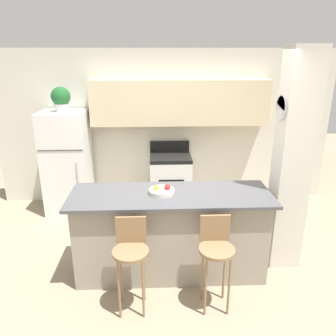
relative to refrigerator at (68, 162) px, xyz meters
name	(u,v)px	position (x,y,z in m)	size (l,w,h in m)	color
ground_plane	(171,270)	(1.57, -1.74, -0.82)	(14.00, 14.00, 0.00)	gray
wall_back	(171,118)	(1.67, 0.31, 0.65)	(5.60, 0.38, 2.55)	silver
pillar_right	(292,163)	(2.95, -1.59, 0.46)	(0.38, 0.32, 2.55)	silver
counter_bar	(171,233)	(1.57, -1.74, -0.32)	(2.23, 0.75, 0.99)	gray
refrigerator	(68,162)	(0.00, 0.00, 0.00)	(0.70, 0.68, 1.63)	white
stove_range	(170,181)	(1.65, 0.03, -0.36)	(0.66, 0.64, 1.07)	white
bar_stool_left	(131,252)	(1.16, -2.31, -0.18)	(0.35, 0.35, 0.96)	olive
bar_stool_right	(216,250)	(1.98, -2.31, -0.18)	(0.35, 0.35, 0.96)	olive
potted_plant_on_fridge	(61,98)	(0.00, 0.00, 1.01)	(0.29, 0.29, 0.37)	silver
fruit_bowl	(162,191)	(1.47, -1.72, 0.21)	(0.28, 0.28, 0.11)	silver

